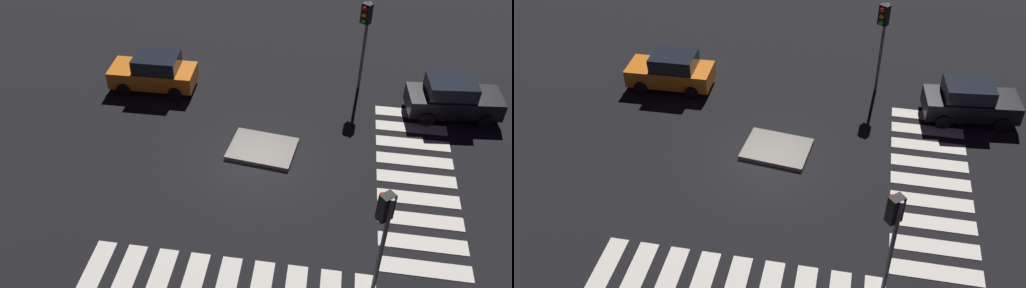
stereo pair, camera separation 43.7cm
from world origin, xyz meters
TOP-DOWN VIEW (x-y plane):
  - ground_plane at (0.00, 0.00)m, footprint 80.00×80.00m
  - traffic_island at (0.15, 0.81)m, footprint 3.05×2.43m
  - car_black at (8.45, 4.80)m, footprint 4.41×2.33m
  - car_orange at (-5.87, 4.85)m, footprint 4.27×2.05m
  - traffic_light_east at (4.76, -5.54)m, footprint 0.54×0.53m
  - traffic_light_north at (4.12, 6.27)m, footprint 0.54×0.53m
  - crosswalk_side at (6.65, 0.00)m, footprint 3.20×9.90m

SIDE VIEW (x-z plane):
  - ground_plane at x=0.00m, z-range 0.00..0.00m
  - crosswalk_side at x=6.65m, z-range 0.00..0.02m
  - traffic_island at x=0.15m, z-range 0.00..0.18m
  - car_orange at x=-5.87m, z-range -0.02..1.82m
  - car_black at x=8.45m, z-range -0.02..1.85m
  - traffic_light_east at x=4.76m, z-range 1.08..5.26m
  - traffic_light_north at x=4.12m, z-range 1.19..5.81m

